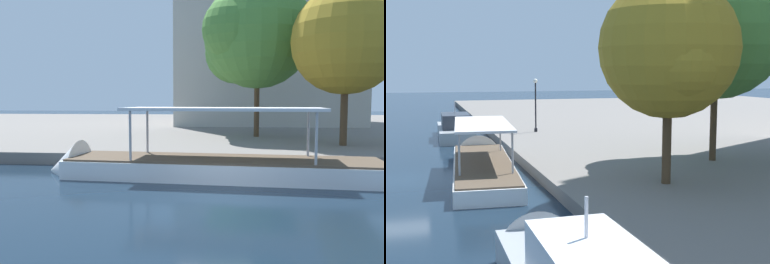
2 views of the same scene
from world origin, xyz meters
TOP-DOWN VIEW (x-y plane):
  - ground_plane at (0.00, 0.00)m, footprint 220.00×220.00m
  - dock_promenade at (0.00, 33.96)m, footprint 120.00×55.00m
  - tour_boat_1 at (-0.89, 4.10)m, footprint 13.90×3.84m
  - tree_1 at (1.85, 16.36)m, footprint 7.52×7.62m
  - tree_2 at (7.09, 11.15)m, footprint 6.04×6.03m

SIDE VIEW (x-z plane):
  - ground_plane at x=0.00m, z-range 0.00..0.00m
  - tour_boat_1 at x=-0.89m, z-range -1.81..2.27m
  - dock_promenade at x=0.00m, z-range 0.00..0.59m
  - tree_2 at x=7.09m, z-range 2.03..10.91m
  - tree_1 at x=1.85m, z-range 2.11..12.97m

